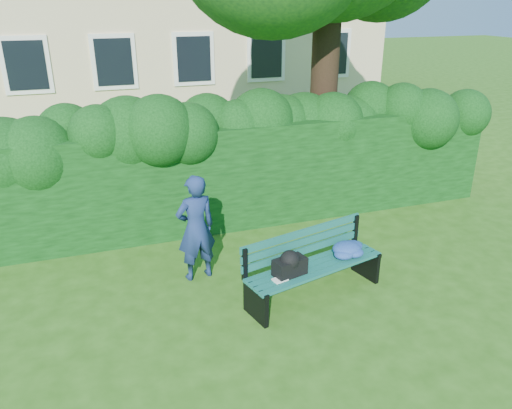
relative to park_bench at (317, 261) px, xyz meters
name	(u,v)px	position (x,y,z in m)	size (l,w,h in m)	color
ground	(270,281)	(-0.49, 0.50, -0.50)	(80.00, 80.00, 0.00)	#275412
hedge	(226,174)	(-0.49, 2.70, 0.40)	(10.00, 1.00, 1.80)	black
park_bench	(317,261)	(0.00, 0.00, 0.00)	(2.06, 1.02, 0.89)	#0F4F43
man_reading	(196,228)	(-1.43, 0.95, 0.28)	(0.57, 0.37, 1.56)	navy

